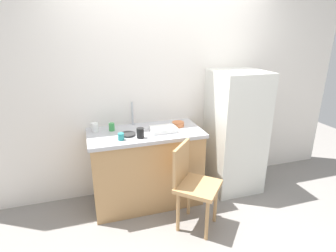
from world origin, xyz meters
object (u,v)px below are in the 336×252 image
Objects in this scene: refrigerator at (235,132)px; cup_white at (95,127)px; terracotta_bowl at (178,124)px; hotplate at (128,134)px; cup_teal at (121,137)px; cup_green at (112,127)px; dish_tray at (163,129)px; cup_black at (140,133)px; chair at (192,183)px.

cup_white is at bearing 174.63° from refrigerator.
terracotta_bowl is 1.46× the size of cup_white.
cup_teal is at bearing -126.89° from hotplate.
cup_green is at bearing 173.53° from terracotta_bowl.
terracotta_bowl is at bearing 17.84° from cup_teal.
dish_tray is 0.40m from hotplate.
cup_teal is 0.68× the size of cup_black.
cup_teal is at bearing -54.71° from cup_white.
refrigerator is 17.40× the size of cup_green.
cup_white is 0.18m from cup_green.
hotplate is 0.14m from cup_teal.
hotplate is 1.97× the size of cup_green.
refrigerator is 1.68m from cup_white.
dish_tray is (-0.15, 0.50, 0.41)m from chair.
cup_green is (-0.69, 0.70, 0.43)m from chair.
dish_tray is at bearing 59.18° from chair.
cup_green is (-0.14, 0.20, 0.03)m from hotplate.
chair is at bearing -39.78° from cup_white.
terracotta_bowl is 1.32× the size of cup_black.
dish_tray is 3.25× the size of cup_green.
terracotta_bowl is 1.62× the size of cup_green.
cup_white is (-1.67, 0.16, 0.18)m from refrigerator.
cup_green is 0.40m from cup_black.
terracotta_bowl is (0.06, 0.61, 0.41)m from chair.
cup_teal is at bearing -166.92° from dish_tray.
cup_black is at bearing -158.27° from dish_tray.
chair is at bearing -41.88° from cup_black.
cup_green reaches higher than hotplate.
chair is at bearing -45.19° from cup_green.
cup_green is at bearing 126.02° from hotplate.
dish_tray is 1.65× the size of hotplate.
dish_tray reaches higher than hotplate.
refrigerator reaches higher than terracotta_bowl.
hotplate is 0.39m from cup_white.
terracotta_bowl is 0.75m from cup_green.
cup_teal is at bearing 100.74° from chair.
cup_white reaches higher than cup_green.
cup_black is (0.44, -0.34, 0.00)m from cup_white.
dish_tray is 0.57m from cup_green.
cup_teal reaches higher than dish_tray.
refrigerator is at bearing 8.37° from cup_black.
refrigerator reaches higher than cup_black.
terracotta_bowl is 1.94× the size of cup_teal.
hotplate is (-0.55, 0.50, 0.40)m from chair.
chair is 3.18× the size of dish_tray.
cup_black is at bearing -44.03° from hotplate.
cup_white is (-0.87, 0.73, 0.43)m from chair.
cup_white is at bearing 125.29° from cup_teal.
terracotta_bowl is at bearing 24.41° from cup_black.
chair is 12.35× the size of cup_teal.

